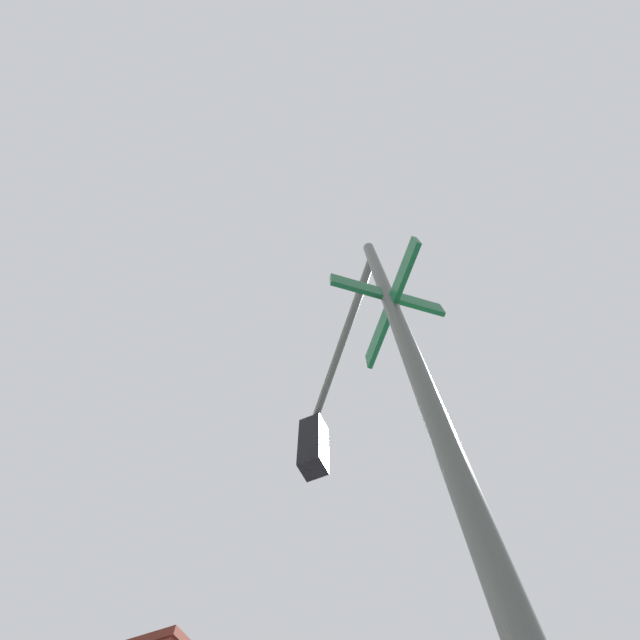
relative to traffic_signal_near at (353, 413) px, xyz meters
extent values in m
cylinder|color=#474C47|center=(-0.76, -0.66, -1.25)|extent=(0.12, 0.12, 6.24)
cylinder|color=#474C47|center=(0.10, 0.09, 1.47)|extent=(1.78, 1.57, 0.09)
cube|color=black|center=(0.96, 0.84, 1.02)|extent=(0.28, 0.28, 0.80)
sphere|color=red|center=(1.08, 0.94, 1.27)|extent=(0.18, 0.18, 0.18)
sphere|color=orange|center=(1.08, 0.94, 1.02)|extent=(0.18, 0.18, 0.18)
sphere|color=green|center=(1.08, 0.94, 0.77)|extent=(0.18, 0.18, 0.18)
cube|color=#0F5128|center=(-0.76, -0.66, 0.12)|extent=(0.86, 0.75, 0.20)
cube|color=#0F5128|center=(-0.76, -0.66, 0.34)|extent=(0.69, 0.78, 0.20)
camera|label=1|loc=(-2.19, -0.69, -3.06)|focal=24.24mm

